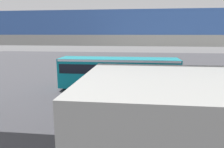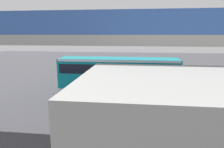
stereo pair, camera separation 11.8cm
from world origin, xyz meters
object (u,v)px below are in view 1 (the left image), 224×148
(city_bus, at_px, (118,71))
(pedestrian, at_px, (204,80))
(bicycle_orange, at_px, (216,105))
(parked_van, at_px, (162,91))

(city_bus, height_order, pedestrian, city_bus)
(city_bus, xyz_separation_m, bicycle_orange, (-7.50, 4.66, -1.51))
(city_bus, bearing_deg, parked_van, 131.74)
(city_bus, bearing_deg, bicycle_orange, 148.17)
(city_bus, relative_size, bicycle_orange, 6.52)
(bicycle_orange, bearing_deg, parked_van, -7.19)
(bicycle_orange, xyz_separation_m, pedestrian, (-1.10, -6.10, 0.51))
(city_bus, relative_size, pedestrian, 6.44)
(bicycle_orange, bearing_deg, pedestrian, -100.25)
(parked_van, height_order, pedestrian, parked_van)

